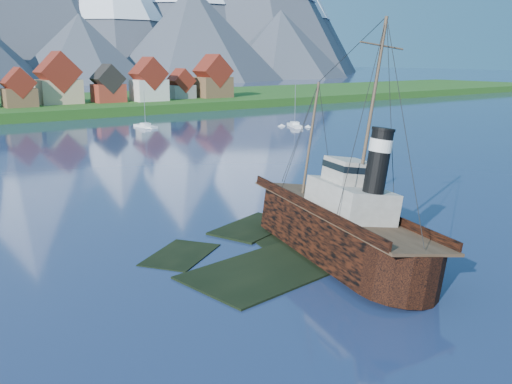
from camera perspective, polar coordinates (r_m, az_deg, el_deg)
ground at (r=55.64m, az=3.66°, el=-6.18°), size 1400.00×1400.00×0.00m
shoal at (r=58.39m, az=3.67°, el=-5.58°), size 31.71×21.24×1.14m
tugboat_wreck at (r=55.49m, az=6.76°, el=-3.11°), size 6.85×29.51×23.38m
sailboat_d at (r=154.95m, az=3.90°, el=6.60°), size 5.49×8.74×11.75m
sailboat_e at (r=156.07m, az=-10.99°, el=6.42°), size 3.15×9.04×10.27m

